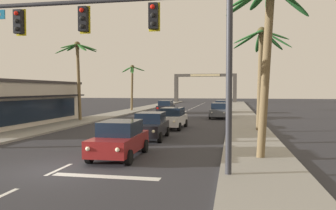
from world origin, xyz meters
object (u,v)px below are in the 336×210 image
object	(u,v)px
sedan_parked_mid_kerb	(219,111)
palm_right_second	(261,57)
palm_left_third	(132,78)
storefront_strip_left	(5,103)
sedan_lead_at_stop_bar	(120,139)
town_gateway_arch	(205,84)
sedan_third_in_queue	(151,126)
sedan_fifth_in_queue	(172,118)
sedan_parked_nearest_kerb	(222,107)
traffic_signal_mast	(129,34)
palm_left_second	(78,61)
palm_right_nearest	(269,26)
sedan_oncoming_far	(166,107)

from	to	relation	value
sedan_parked_mid_kerb	palm_right_second	xyz separation A→B (m)	(3.47, -11.48, 4.67)
palm_left_third	storefront_strip_left	bearing A→B (deg)	-102.82
sedan_lead_at_stop_bar	town_gateway_arch	world-z (taller)	town_gateway_arch
sedan_third_in_queue	sedan_fifth_in_queue	distance (m)	5.94
sedan_parked_nearest_kerb	sedan_parked_mid_kerb	bearing A→B (deg)	-90.34
traffic_signal_mast	sedan_fifth_in_queue	xyz separation A→B (m)	(-0.98, 14.60, -4.32)
palm_left_second	sedan_parked_nearest_kerb	bearing A→B (deg)	45.86
traffic_signal_mast	palm_right_nearest	bearing A→B (deg)	31.91
traffic_signal_mast	sedan_parked_mid_kerb	distance (m)	25.59
palm_left_third	palm_right_second	world-z (taller)	palm_right_second
sedan_parked_mid_kerb	palm_right_nearest	distance (m)	22.57
sedan_fifth_in_queue	palm_left_third	world-z (taller)	palm_left_third
sedan_third_in_queue	town_gateway_arch	world-z (taller)	town_gateway_arch
traffic_signal_mast	storefront_strip_left	bearing A→B (deg)	138.40
palm_left_second	town_gateway_arch	bearing A→B (deg)	80.70
traffic_signal_mast	town_gateway_arch	world-z (taller)	traffic_signal_mast
town_gateway_arch	sedan_parked_mid_kerb	bearing A→B (deg)	-83.47
palm_left_second	palm_right_nearest	xyz separation A→B (m)	(16.61, -15.88, -0.07)
sedan_parked_nearest_kerb	storefront_strip_left	world-z (taller)	storefront_strip_left
palm_left_third	palm_left_second	bearing A→B (deg)	-92.76
palm_left_third	storefront_strip_left	xyz separation A→B (m)	(-4.87, -21.40, -2.88)
sedan_parked_nearest_kerb	storefront_strip_left	bearing A→B (deg)	-132.19
palm_right_second	town_gateway_arch	world-z (taller)	palm_right_second
palm_left_third	palm_right_second	xyz separation A→B (m)	(16.34, -21.44, 0.68)
sedan_oncoming_far	palm_left_third	bearing A→B (deg)	150.70
sedan_fifth_in_queue	palm_left_second	bearing A→B (deg)	156.03
sedan_third_in_queue	palm_right_second	bearing A→B (deg)	34.79
traffic_signal_mast	palm_right_second	distance (m)	14.82
sedan_third_in_queue	sedan_parked_nearest_kerb	bearing A→B (deg)	81.44
sedan_oncoming_far	palm_left_second	bearing A→B (deg)	-116.43
sedan_fifth_in_queue	palm_right_second	world-z (taller)	palm_right_second
palm_right_second	sedan_parked_nearest_kerb	bearing A→B (deg)	99.88
sedan_lead_at_stop_bar	sedan_parked_nearest_kerb	bearing A→B (deg)	83.08
town_gateway_arch	sedan_parked_nearest_kerb	bearing A→B (deg)	-81.98
traffic_signal_mast	palm_left_second	bearing A→B (deg)	120.48
sedan_oncoming_far	palm_right_second	bearing A→B (deg)	-59.56
palm_right_second	palm_right_nearest	bearing A→B (deg)	-92.75
sedan_third_in_queue	sedan_parked_mid_kerb	xyz separation A→B (m)	(3.66, 16.44, 0.00)
sedan_parked_mid_kerb	palm_right_nearest	world-z (taller)	palm_right_nearest
sedan_parked_mid_kerb	sedan_lead_at_stop_bar	bearing A→B (deg)	-99.29
traffic_signal_mast	sedan_third_in_queue	bearing A→B (deg)	98.64
palm_right_nearest	town_gateway_arch	distance (m)	67.82
sedan_oncoming_far	sedan_parked_mid_kerb	bearing A→B (deg)	-43.13
sedan_third_in_queue	palm_left_second	world-z (taller)	palm_left_second
sedan_parked_nearest_kerb	sedan_parked_mid_kerb	distance (m)	8.17
sedan_oncoming_far	traffic_signal_mast	bearing A→B (deg)	-81.19
palm_left_second	storefront_strip_left	world-z (taller)	palm_left_second
sedan_lead_at_stop_bar	palm_right_nearest	bearing A→B (deg)	4.80
sedan_parked_nearest_kerb	palm_right_nearest	distance (m)	30.53
sedan_parked_mid_kerb	palm_left_second	bearing A→B (deg)	-156.50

